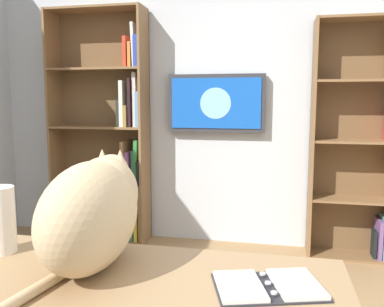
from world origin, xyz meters
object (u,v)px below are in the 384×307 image
(paper_towel_roll, at_px, (0,220))
(bookshelf_left, at_px, (374,147))
(bookshelf_right, at_px, (111,133))
(open_binder, at_px, (268,286))
(wall_mounted_tv, at_px, (216,103))
(cat, at_px, (95,209))

(paper_towel_roll, bearing_deg, bookshelf_left, -128.75)
(bookshelf_right, distance_m, open_binder, 2.81)
(bookshelf_left, distance_m, bookshelf_right, 2.32)
(wall_mounted_tv, bearing_deg, open_binder, 102.54)
(bookshelf_left, relative_size, open_binder, 5.25)
(wall_mounted_tv, height_order, cat, wall_mounted_tv)
(bookshelf_left, bearing_deg, cat, 58.61)
(bookshelf_right, height_order, open_binder, bookshelf_right)
(bookshelf_right, bearing_deg, open_binder, 122.99)
(cat, distance_m, open_binder, 0.64)
(cat, xyz_separation_m, paper_towel_roll, (0.41, -0.04, -0.08))
(open_binder, bearing_deg, paper_towel_roll, -5.21)
(wall_mounted_tv, relative_size, paper_towel_roll, 3.40)
(bookshelf_right, relative_size, open_binder, 5.70)
(bookshelf_left, xyz_separation_m, bookshelf_right, (2.32, -0.00, 0.08))
(bookshelf_left, bearing_deg, wall_mounted_tv, -3.51)
(bookshelf_right, bearing_deg, wall_mounted_tv, -175.53)
(bookshelf_left, xyz_separation_m, cat, (1.40, 2.29, 0.01))
(bookshelf_right, height_order, wall_mounted_tv, bookshelf_right)
(wall_mounted_tv, bearing_deg, cat, 88.46)
(open_binder, relative_size, paper_towel_roll, 1.47)
(bookshelf_left, relative_size, bookshelf_right, 0.92)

